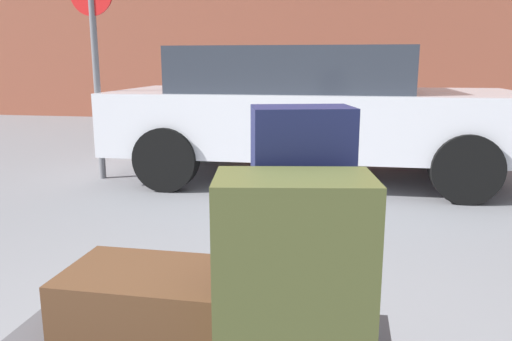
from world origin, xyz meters
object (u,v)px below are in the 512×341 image
Objects in this scene: duffel_bag_navy_topmost_pile at (302,140)px; suitcase_charcoal_rear_left at (300,259)px; bollard_kerb_near at (458,122)px; suitcase_olive_center at (293,289)px; parked_car at (309,109)px; no_parking_sign at (95,50)px; suitcase_brown_rear_right at (148,299)px.

suitcase_charcoal_rear_left is at bearing 0.00° from duffel_bag_navy_topmost_pile.
suitcase_olive_center is at bearing -104.62° from bollard_kerb_near.
bollard_kerb_near is (1.89, 6.94, -0.70)m from duffel_bag_navy_topmost_pile.
suitcase_charcoal_rear_left is 0.13× the size of parked_car.
no_parking_sign is (-2.51, 3.52, 0.76)m from suitcase_charcoal_rear_left.
parked_car is at bearing 86.88° from suitcase_brown_rear_right.
bollard_kerb_near is 5.68m from no_parking_sign.
suitcase_olive_center is 0.15× the size of parked_car.
suitcase_olive_center is (0.01, -0.28, 0.03)m from suitcase_charcoal_rear_left.
parked_car is at bearing -126.49° from bollard_kerb_near.
duffel_bag_navy_topmost_pile reaches higher than suitcase_brown_rear_right.
duffel_bag_navy_topmost_pile is at bearing -54.44° from no_parking_sign.
suitcase_olive_center reaches higher than suitcase_charcoal_rear_left.
suitcase_brown_rear_right is 0.89× the size of bollard_kerb_near.
parked_car is (-0.29, 4.28, 0.10)m from suitcase_olive_center.
parked_car is (-0.28, 4.00, -0.27)m from duffel_bag_navy_topmost_pile.
suitcase_charcoal_rear_left is 0.28m from suitcase_olive_center.
parked_car is 6.69× the size of bollard_kerb_near.
bollard_kerb_near is at bearing 37.82° from no_parking_sign.
suitcase_charcoal_rear_left is at bearing 2.08° from suitcase_brown_rear_right.
no_parking_sign reaches higher than suitcase_charcoal_rear_left.
bollard_kerb_near is 0.29× the size of no_parking_sign.
no_parking_sign reaches higher than parked_car.
duffel_bag_navy_topmost_pile is at bearing 0.00° from suitcase_charcoal_rear_left.
no_parking_sign is at bearing -142.18° from bollard_kerb_near.
suitcase_olive_center is 0.46m from duffel_bag_navy_topmost_pile.
suitcase_olive_center is at bearing -25.73° from suitcase_brown_rear_right.
suitcase_olive_center is 2.06× the size of duffel_bag_navy_topmost_pile.
bollard_kerb_near is (2.42, 6.95, -0.12)m from suitcase_brown_rear_right.
bollard_kerb_near is (1.89, 6.94, -0.31)m from suitcase_charcoal_rear_left.
duffel_bag_navy_topmost_pile is at bearing 82.41° from suitcase_olive_center.
suitcase_charcoal_rear_left is 0.92× the size of suitcase_olive_center.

